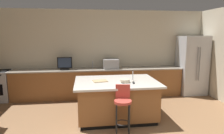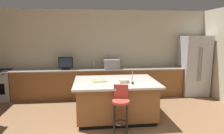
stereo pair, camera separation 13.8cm
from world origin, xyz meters
name	(u,v)px [view 2 (the right image)]	position (x,y,z in m)	size (l,w,h in m)	color
wall_back	(100,53)	(0.00, 4.10, 1.37)	(7.56, 0.12, 2.74)	beige
counter_back	(100,83)	(-0.02, 3.72, 0.45)	(5.29, 0.62, 0.90)	brown
kitchen_island	(115,99)	(0.26, 2.03, 0.46)	(1.91, 1.35, 0.90)	black
refrigerator	(193,65)	(3.05, 3.66, 0.96)	(0.84, 0.78, 1.92)	#B7BABF
microwave	(112,64)	(0.35, 3.72, 1.05)	(0.48, 0.36, 0.30)	#B7BABF
tv_monitor	(66,64)	(-1.07, 3.67, 1.08)	(0.44, 0.16, 0.39)	black
sink_faucet_back	(94,65)	(-0.21, 3.82, 1.02)	(0.02, 0.02, 0.24)	#B2B2B7
sink_faucet_island	(132,76)	(0.65, 2.03, 1.01)	(0.02, 0.02, 0.22)	#B2B2B7
bar_stool_center	(121,105)	(0.27, 1.25, 0.59)	(0.34, 0.36, 0.99)	#B23D33
fruit_bowl	(124,81)	(0.43, 1.87, 0.94)	(0.22, 0.22, 0.07)	beige
cell_phone	(122,83)	(0.39, 1.84, 0.90)	(0.07, 0.15, 0.01)	black
tv_remote	(133,83)	(0.61, 1.77, 0.91)	(0.04, 0.17, 0.02)	black
cutting_board	(99,81)	(-0.12, 2.05, 0.91)	(0.33, 0.24, 0.02)	tan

